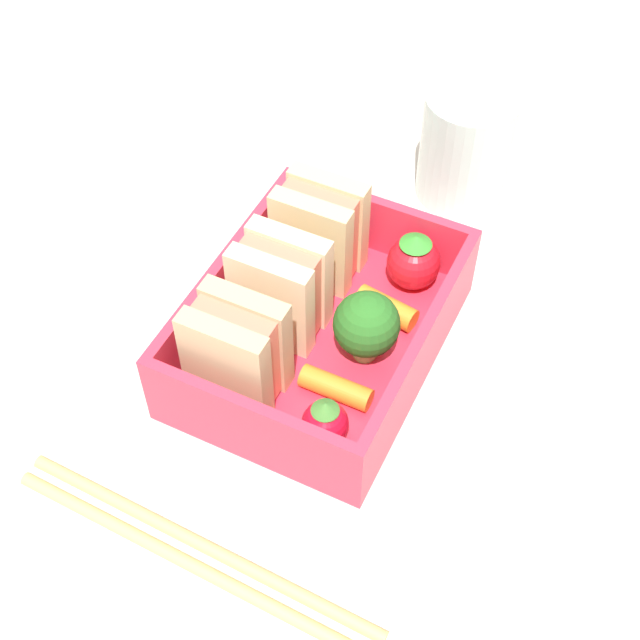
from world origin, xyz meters
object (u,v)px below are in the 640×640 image
Objects in this scene: chopstick_pair at (191,549)px; carrot_stick_left at (336,388)px; drinking_glass at (466,146)px; strawberry_far_left at (325,422)px; sandwich_center_left at (281,287)px; sandwich_left at (237,351)px; sandwich_center at (320,231)px; broccoli_floret at (369,320)px; folded_napkin at (590,428)px; carrot_stick_far_left at (386,308)px; strawberry_left at (414,262)px.

carrot_stick_left is at bearing -14.00° from chopstick_pair.
carrot_stick_left is 19.46cm from drinking_glass.
strawberry_far_left reaches higher than chopstick_pair.
sandwich_center_left is 16.90cm from drinking_glass.
sandwich_center is (9.69, 0.00, 0.00)cm from sandwich_left.
broccoli_floret is at bearing -4.44° from carrot_stick_left.
sandwich_left reaches higher than chopstick_pair.
chopstick_pair reaches higher than folded_napkin.
carrot_stick_far_left is 13.28cm from drinking_glass.
strawberry_left is at bearing -5.63° from carrot_stick_far_left.
sandwich_left is at bearing 180.00° from sandwich_center.
drinking_glass reaches higher than folded_napkin.
sandwich_left is 5.82cm from strawberry_far_left.
strawberry_far_left is 0.40× the size of drinking_glass.
sandwich_center is at bearing 6.72° from chopstick_pair.
carrot_stick_far_left is 0.18× the size of chopstick_pair.
sandwich_center is at bearing 103.78° from strawberry_left.
carrot_stick_left is (1.67, -4.86, -2.40)cm from sandwich_left.
sandwich_center_left is 0.30× the size of chopstick_pair.
sandwich_center_left is 0.57× the size of folded_napkin.
strawberry_far_left is 0.29× the size of folded_napkin.
sandwich_center is at bearing 0.00° from sandwich_left.
strawberry_far_left is at bearing -136.45° from sandwich_center_left.
sandwich_center_left is 6.38cm from carrot_stick_far_left.
sandwich_left is 19.20cm from folded_napkin.
carrot_stick_left is at bearing 175.56° from broccoli_floret.
carrot_stick_far_left is at bearing -109.47° from sandwich_center.
sandwich_center_left is at bearing 163.35° from drinking_glass.
broccoli_floret is at bearing 177.34° from strawberry_left.
strawberry_far_left is at bearing -176.74° from broccoli_floret.
sandwich_center is 6.83cm from broccoli_floret.
carrot_stick_far_left is at bearing -2.17° from carrot_stick_left.
sandwich_center is at bearing 27.33° from strawberry_far_left.
drinking_glass reaches higher than carrot_stick_far_left.
sandwich_center_left is at bearing 94.75° from folded_napkin.
strawberry_far_left is (-5.77, -5.49, -1.70)cm from sandwich_center_left.
strawberry_left reaches higher than strawberry_far_left.
strawberry_far_left is 0.85× the size of carrot_stick_far_left.
chopstick_pair is (-9.00, -2.20, -3.89)cm from sandwich_left.
carrot_stick_left is 6.22cm from carrot_stick_far_left.
strawberry_far_left is 0.15× the size of chopstick_pair.
strawberry_left reaches higher than carrot_stick_far_left.
broccoli_floret is at bearing -44.56° from sandwich_left.
carrot_stick_far_left reaches higher than chopstick_pair.
sandwich_center_left is at bearing 43.55° from strawberry_far_left.
sandwich_center is 19.21cm from chopstick_pair.
broccoli_floret is at bearing -179.16° from carrot_stick_far_left.
carrot_stick_far_left is at bearing 0.84° from broccoli_floret.
chopstick_pair is at bearing 157.85° from strawberry_far_left.
sandwich_center is 1.54× the size of carrot_stick_left.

